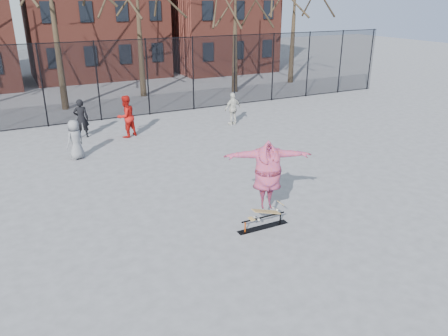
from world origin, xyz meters
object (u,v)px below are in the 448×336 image
skate_rail (263,223)px  bystander_white (233,109)px  skater (267,180)px  bystander_grey (75,140)px  skateboard (266,214)px  bystander_red (126,117)px  bystander_black (81,118)px

skate_rail → bystander_white: bearing=66.9°
skater → bystander_grey: 8.88m
skateboard → skater: bearing=-90.0°
skate_rail → bystander_white: (4.13, 9.66, 0.67)m
bystander_red → bystander_grey: bearing=12.0°
skateboard → bystander_red: size_ratio=0.50×
skate_rail → bystander_grey: 8.84m
bystander_grey → bystander_white: size_ratio=0.98×
bystander_red → bystander_white: bearing=150.4°
skate_rail → skateboard: bearing=-0.0°
bystander_grey → bystander_black: size_ratio=0.89×
skater → bystander_black: 11.26m
skater → bystander_black: size_ratio=1.33×
skate_rail → skater: 1.28m
skateboard → bystander_white: 10.48m
skate_rail → skater: size_ratio=0.65×
skateboard → skater: (0.00, -0.00, 1.01)m
skater → bystander_red: bearing=118.3°
bystander_grey → bystander_red: bystander_red is taller
skate_rail → skateboard: size_ratio=1.63×
bystander_grey → bystander_white: (7.81, 1.64, 0.01)m
skateboard → bystander_white: (4.04, 9.66, 0.41)m
bystander_white → skater: bearing=58.6°
bystander_white → bystander_grey: bearing=3.2°
skate_rail → bystander_grey: (-3.68, 8.02, 0.66)m
bystander_red → skate_rail: bearing=70.5°
bystander_black → bystander_red: 2.01m
skater → bystander_grey: bearing=136.5°
skateboard → skater: 1.01m
skater → bystander_black: bearing=127.1°
skateboard → bystander_white: size_ratio=0.59×
skate_rail → bystander_grey: bearing=114.6°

